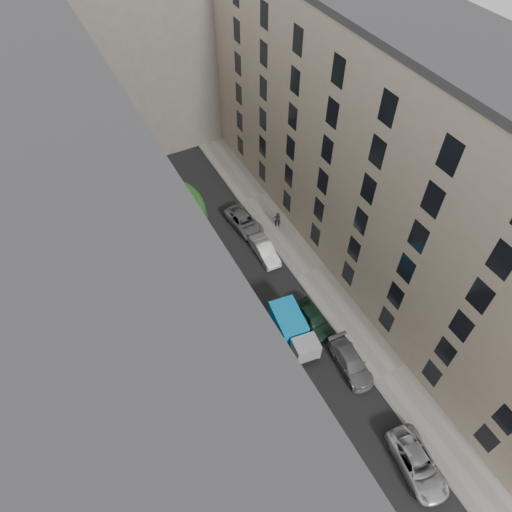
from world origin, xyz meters
TOP-DOWN VIEW (x-y plane):
  - ground at (0.00, 0.00)m, footprint 120.00×120.00m
  - road_surface at (0.00, 0.00)m, footprint 8.00×44.00m
  - sidewalk_left at (-5.50, 0.00)m, footprint 3.00×44.00m
  - sidewalk_right at (5.50, 0.00)m, footprint 3.00×44.00m
  - building_left at (-11.00, 0.00)m, footprint 8.00×44.00m
  - building_right at (11.00, 0.00)m, footprint 8.00×44.00m
  - building_endcap at (0.00, 28.00)m, footprint 18.00×12.00m
  - tarp_truck at (0.60, -5.06)m, footprint 2.59×5.25m
  - car_left_1 at (-2.80, -11.40)m, footprint 2.00×4.49m
  - car_left_2 at (-2.80, -5.80)m, footprint 2.90×5.51m
  - car_left_3 at (-2.80, -0.20)m, footprint 1.99×4.84m
  - car_left_4 at (-2.80, 3.40)m, footprint 2.20×4.55m
  - car_left_5 at (-2.80, 9.56)m, footprint 2.01×4.26m
  - car_right_0 at (2.80, -17.00)m, footprint 2.92×5.18m
  - car_right_1 at (3.22, -9.15)m, footprint 2.18×4.67m
  - car_right_2 at (2.80, -4.60)m, footprint 1.65×4.03m
  - car_right_3 at (2.80, 3.60)m, footprint 1.52×4.10m
  - car_right_4 at (2.80, 7.80)m, footprint 2.63×4.92m
  - tree_near at (-6.30, -11.11)m, footprint 6.23×6.09m
  - tree_mid at (-4.58, 4.67)m, footprint 5.56×5.33m
  - tree_far at (-4.60, 19.89)m, footprint 4.84×4.49m
  - lamp_post at (-4.20, -3.16)m, footprint 0.36×0.36m
  - pedestrian at (5.61, 6.27)m, footprint 0.74×0.63m

SIDE VIEW (x-z plane):
  - ground at x=0.00m, z-range 0.00..0.00m
  - road_surface at x=0.00m, z-range 0.00..0.02m
  - sidewalk_left at x=-5.50m, z-range 0.00..0.15m
  - sidewalk_right at x=5.50m, z-range 0.00..0.15m
  - car_right_4 at x=2.80m, z-range 0.00..1.32m
  - car_right_1 at x=3.22m, z-range 0.00..1.32m
  - car_right_3 at x=2.80m, z-range 0.00..1.34m
  - car_left_5 at x=-2.80m, z-range 0.00..1.35m
  - car_right_0 at x=2.80m, z-range 0.00..1.37m
  - car_right_2 at x=2.80m, z-range 0.00..1.37m
  - car_left_3 at x=-2.80m, z-range 0.00..1.40m
  - car_left_1 at x=-2.80m, z-range 0.00..1.43m
  - car_left_2 at x=-2.80m, z-range 0.00..1.48m
  - car_left_4 at x=-2.80m, z-range 0.00..1.50m
  - pedestrian at x=5.61m, z-range 0.15..1.87m
  - tarp_truck at x=0.60m, z-range 0.12..2.44m
  - lamp_post at x=-4.20m, z-range 0.91..7.89m
  - tree_far at x=-4.60m, z-range 1.43..9.09m
  - tree_near at x=-6.30m, z-range 1.36..10.18m
  - tree_mid at x=-4.58m, z-range 2.06..12.38m
  - building_endcap at x=0.00m, z-range 0.00..18.00m
  - building_left at x=-11.00m, z-range 0.00..20.00m
  - building_right at x=11.00m, z-range 0.00..20.00m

